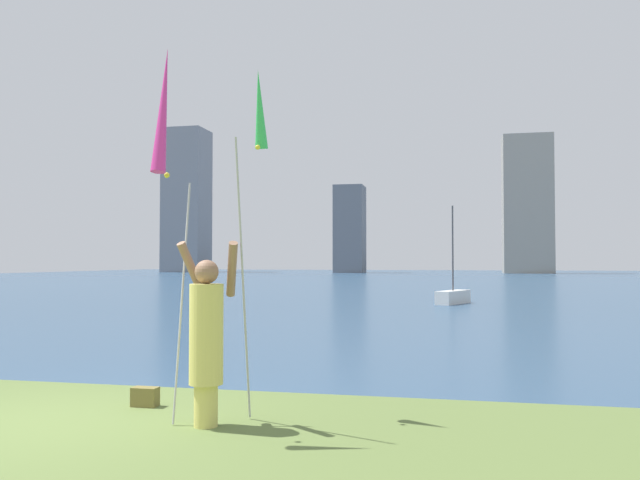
{
  "coord_description": "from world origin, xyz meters",
  "views": [
    {
      "loc": [
        4.71,
        -6.48,
        1.81
      ],
      "look_at": [
        1.62,
        7.78,
        2.28
      ],
      "focal_mm": 36.48,
      "sensor_mm": 36.0,
      "label": 1
    }
  ],
  "objects_px": {
    "kite_flag_left": "(164,118)",
    "bag": "(145,397)",
    "kite_flag_right": "(259,121)",
    "person": "(207,335)",
    "sailboat_7": "(453,296)"
  },
  "relations": [
    {
      "from": "bag",
      "to": "sailboat_7",
      "type": "distance_m",
      "value": 20.71
    },
    {
      "from": "sailboat_7",
      "to": "kite_flag_right",
      "type": "bearing_deg",
      "value": -95.74
    },
    {
      "from": "kite_flag_right",
      "to": "bag",
      "type": "height_order",
      "value": "kite_flag_right"
    },
    {
      "from": "person",
      "to": "kite_flag_right",
      "type": "height_order",
      "value": "kite_flag_right"
    },
    {
      "from": "sailboat_7",
      "to": "kite_flag_left",
      "type": "bearing_deg",
      "value": -97.39
    },
    {
      "from": "person",
      "to": "kite_flag_left",
      "type": "distance_m",
      "value": 2.4
    },
    {
      "from": "kite_flag_right",
      "to": "sailboat_7",
      "type": "height_order",
      "value": "sailboat_7"
    },
    {
      "from": "person",
      "to": "kite_flag_right",
      "type": "xyz_separation_m",
      "value": [
        0.36,
        0.71,
        2.5
      ]
    },
    {
      "from": "kite_flag_right",
      "to": "bag",
      "type": "xyz_separation_m",
      "value": [
        -1.48,
        0.05,
        -3.38
      ]
    },
    {
      "from": "kite_flag_left",
      "to": "bag",
      "type": "distance_m",
      "value": 3.49
    },
    {
      "from": "person",
      "to": "sailboat_7",
      "type": "relative_size",
      "value": 0.49
    },
    {
      "from": "kite_flag_left",
      "to": "kite_flag_right",
      "type": "bearing_deg",
      "value": 55.15
    },
    {
      "from": "kite_flag_right",
      "to": "sailboat_7",
      "type": "bearing_deg",
      "value": 84.26
    },
    {
      "from": "kite_flag_left",
      "to": "bag",
      "type": "xyz_separation_m",
      "value": [
        -0.75,
        1.09,
        -3.23
      ]
    },
    {
      "from": "kite_flag_left",
      "to": "bag",
      "type": "relative_size",
      "value": 12.91
    }
  ]
}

